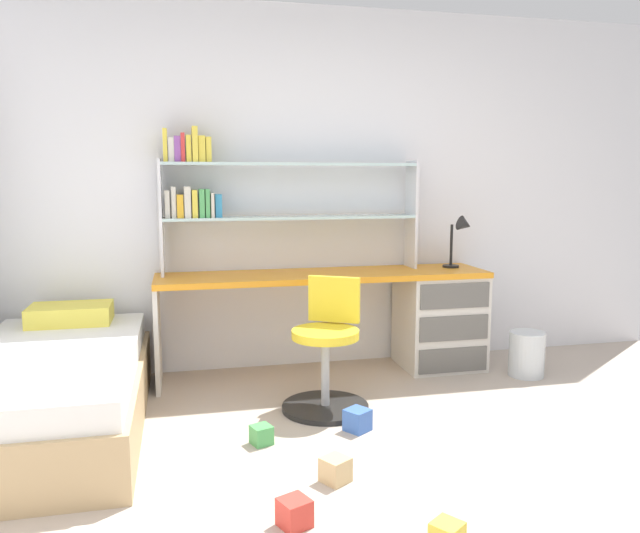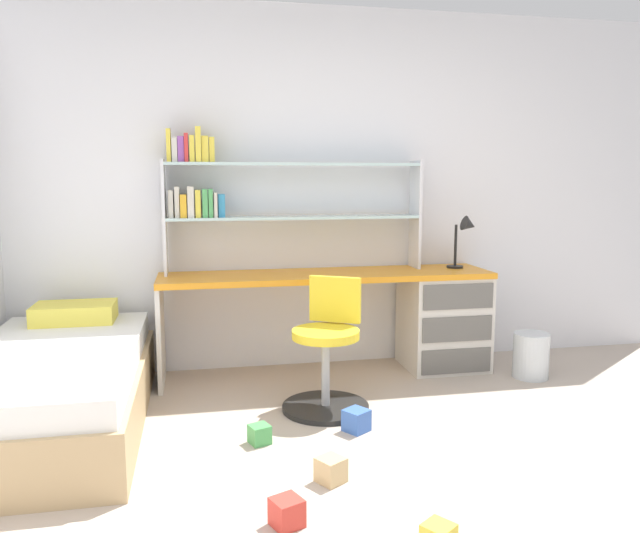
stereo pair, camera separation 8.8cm
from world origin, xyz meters
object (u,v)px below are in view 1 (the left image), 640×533
at_px(bookshelf_hutch, 250,190).
at_px(desk_lamp, 462,233).
at_px(toy_block_green_1, 261,435).
at_px(swivel_chair, 327,359).
at_px(desk, 409,313).
at_px(bed_platform, 54,390).
at_px(toy_block_red_3, 294,513).
at_px(waste_bin, 527,354).
at_px(toy_block_natural_0, 335,470).
at_px(toy_block_blue_2, 357,420).

xyz_separation_m(bookshelf_hutch, desk_lamp, (1.52, -0.13, -0.31)).
bearing_deg(toy_block_green_1, swivel_chair, 43.01).
distance_m(desk, toy_block_green_1, 1.65).
xyz_separation_m(desk_lamp, bed_platform, (-2.69, -0.64, -0.75)).
xyz_separation_m(swivel_chair, bed_platform, (-1.53, 0.01, -0.08)).
height_order(desk_lamp, bed_platform, desk_lamp).
relative_size(desk_lamp, toy_block_red_3, 3.38).
xyz_separation_m(bookshelf_hutch, waste_bin, (1.87, -0.49, -1.14)).
relative_size(waste_bin, toy_block_green_1, 3.18).
bearing_deg(toy_block_natural_0, desk, 58.61).
bearing_deg(swivel_chair, bed_platform, 179.70).
bearing_deg(toy_block_green_1, toy_block_red_3, -87.94).
height_order(bookshelf_hutch, toy_block_natural_0, bookshelf_hutch).
relative_size(desk_lamp, toy_block_green_1, 3.89).
xyz_separation_m(bookshelf_hutch, bed_platform, (-1.17, -0.77, -1.06)).
bearing_deg(swivel_chair, desk, 39.98).
height_order(toy_block_natural_0, toy_block_green_1, toy_block_natural_0).
relative_size(toy_block_green_1, toy_block_blue_2, 0.82).
distance_m(waste_bin, toy_block_red_3, 2.45).
xyz_separation_m(desk, bed_platform, (-2.29, -0.63, -0.18)).
xyz_separation_m(swivel_chair, toy_block_natural_0, (-0.17, -0.89, -0.25)).
relative_size(waste_bin, toy_block_blue_2, 2.62).
distance_m(bookshelf_hutch, toy_block_natural_0, 2.09).
distance_m(desk, toy_block_red_3, 2.23).
bearing_deg(toy_block_blue_2, waste_bin, 24.57).
bearing_deg(waste_bin, toy_block_natural_0, -144.94).
height_order(bookshelf_hutch, bed_platform, bookshelf_hutch).
height_order(desk_lamp, toy_block_green_1, desk_lamp).
bearing_deg(toy_block_red_3, toy_block_blue_2, 59.05).
bearing_deg(toy_block_blue_2, toy_block_natural_0, -116.09).
distance_m(bookshelf_hutch, bed_platform, 1.76).
relative_size(swivel_chair, toy_block_blue_2, 6.52).
xyz_separation_m(swivel_chair, toy_block_blue_2, (0.09, -0.37, -0.25)).
distance_m(toy_block_natural_0, toy_block_red_3, 0.40).
bearing_deg(desk_lamp, toy_block_green_1, -146.38).
bearing_deg(toy_block_blue_2, toy_block_green_1, -174.07).
xyz_separation_m(desk_lamp, toy_block_red_3, (-1.58, -1.86, -0.92)).
height_order(waste_bin, toy_block_natural_0, waste_bin).
height_order(waste_bin, toy_block_red_3, waste_bin).
relative_size(bookshelf_hutch, desk_lamp, 4.68).
distance_m(toy_block_natural_0, toy_block_green_1, 0.55).
bearing_deg(toy_block_green_1, bed_platform, 158.36).
bearing_deg(desk_lamp, bed_platform, -166.56).
height_order(bookshelf_hutch, swivel_chair, bookshelf_hutch).
distance_m(desk, toy_block_natural_0, 1.83).
relative_size(desk, toy_block_natural_0, 20.25).
relative_size(bookshelf_hutch, toy_block_natural_0, 15.80).
distance_m(desk, swivel_chair, 1.00).
bearing_deg(toy_block_blue_2, swivel_chair, 103.20).
bearing_deg(bookshelf_hutch, desk, -7.13).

